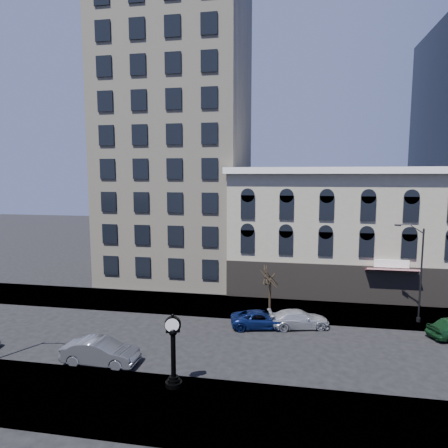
# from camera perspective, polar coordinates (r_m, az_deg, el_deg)

# --- Properties ---
(ground) EXTENTS (160.00, 160.00, 0.00)m
(ground) POSITION_cam_1_polar(r_m,az_deg,el_deg) (29.72, -5.40, -16.37)
(ground) COLOR black
(ground) RESTS_ON ground
(sidewalk_far) EXTENTS (160.00, 6.00, 0.12)m
(sidewalk_far) POSITION_cam_1_polar(r_m,az_deg,el_deg) (36.96, -1.98, -11.48)
(sidewalk_far) COLOR gray
(sidewalk_far) RESTS_ON ground
(sidewalk_near) EXTENTS (160.00, 6.00, 0.12)m
(sidewalk_near) POSITION_cam_1_polar(r_m,az_deg,el_deg) (22.94, -11.31, -23.86)
(sidewalk_near) COLOR gray
(sidewalk_near) RESTS_ON ground
(cream_tower) EXTENTS (15.90, 15.40, 42.50)m
(cream_tower) POSITION_cam_1_polar(r_m,az_deg,el_deg) (47.73, -6.66, 16.06)
(cream_tower) COLOR #BAAF96
(cream_tower) RESTS_ON ground
(victorian_row) EXTENTS (22.60, 11.19, 12.50)m
(victorian_row) POSITION_cam_1_polar(r_m,az_deg,el_deg) (42.76, 16.25, -1.04)
(victorian_row) COLOR #9F9883
(victorian_row) RESTS_ON ground
(street_clock) EXTENTS (0.94, 0.94, 4.17)m
(street_clock) POSITION_cam_1_polar(r_m,az_deg,el_deg) (23.27, -7.26, -17.89)
(street_clock) COLOR black
(street_clock) RESTS_ON sidewalk_near
(street_lamp_far) EXTENTS (1.94, 1.01, 7.97)m
(street_lamp_far) POSITION_cam_1_polar(r_m,az_deg,el_deg) (34.94, 25.57, -2.98)
(street_lamp_far) COLOR black
(street_lamp_far) RESTS_ON sidewalk_far
(bare_tree_far) EXTENTS (2.59, 2.59, 4.45)m
(bare_tree_far) POSITION_cam_1_polar(r_m,az_deg,el_deg) (34.44, 6.61, -6.99)
(bare_tree_far) COLOR black
(bare_tree_far) RESTS_ON sidewalk_far
(car_near_b) EXTENTS (4.79, 1.69, 1.58)m
(car_near_b) POSITION_cam_1_polar(r_m,az_deg,el_deg) (27.31, -17.23, -17.05)
(car_near_b) COLOR #595B60
(car_near_b) RESTS_ON ground
(car_far_a) EXTENTS (4.99, 3.08, 1.29)m
(car_far_a) POSITION_cam_1_polar(r_m,az_deg,el_deg) (31.97, 5.24, -13.40)
(car_far_a) COLOR #0C194C
(car_far_a) RESTS_ON ground
(car_far_b) EXTENTS (5.05, 3.05, 1.37)m
(car_far_b) POSITION_cam_1_polar(r_m,az_deg,el_deg) (32.31, 10.62, -13.20)
(car_far_b) COLOR #A5A8AD
(car_far_b) RESTS_ON ground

